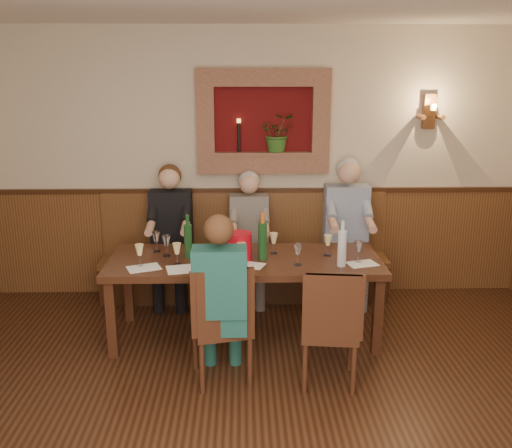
% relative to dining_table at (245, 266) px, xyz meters
% --- Properties ---
extents(room_shell, '(6.04, 6.04, 2.82)m').
position_rel_dining_table_xyz_m(room_shell, '(0.00, -1.85, 1.21)').
color(room_shell, beige).
rests_on(room_shell, ground).
extents(wainscoting, '(6.02, 6.02, 1.15)m').
position_rel_dining_table_xyz_m(wainscoting, '(0.00, -1.85, -0.09)').
color(wainscoting, '#542C18').
rests_on(wainscoting, ground).
extents(wall_niche, '(1.36, 0.30, 1.06)m').
position_rel_dining_table_xyz_m(wall_niche, '(0.24, 1.09, 1.13)').
color(wall_niche, '#520B0C').
rests_on(wall_niche, ground).
extents(wall_sconce, '(0.25, 0.20, 0.35)m').
position_rel_dining_table_xyz_m(wall_sconce, '(1.90, 1.08, 1.27)').
color(wall_sconce, '#542C18').
rests_on(wall_sconce, ground).
extents(dining_table, '(2.40, 0.90, 0.75)m').
position_rel_dining_table_xyz_m(dining_table, '(0.00, 0.00, 0.00)').
color(dining_table, '#3B1C11').
rests_on(dining_table, ground).
extents(bench, '(3.00, 0.45, 1.11)m').
position_rel_dining_table_xyz_m(bench, '(0.00, 0.94, -0.35)').
color(bench, '#381E0F').
rests_on(bench, ground).
extents(chair_near_left, '(0.51, 0.51, 0.97)m').
position_rel_dining_table_xyz_m(chair_near_left, '(-0.18, -0.75, -0.39)').
color(chair_near_left, '#3B1C11').
rests_on(chair_near_left, ground).
extents(chair_near_right, '(0.47, 0.47, 0.96)m').
position_rel_dining_table_xyz_m(chair_near_right, '(0.64, -0.82, -0.40)').
color(chair_near_right, '#3B1C11').
rests_on(chair_near_right, ground).
extents(person_bench_left, '(0.43, 0.52, 1.44)m').
position_rel_dining_table_xyz_m(person_bench_left, '(-0.76, 0.84, -0.08)').
color(person_bench_left, black).
rests_on(person_bench_left, ground).
extents(person_bench_mid, '(0.40, 0.49, 1.37)m').
position_rel_dining_table_xyz_m(person_bench_mid, '(0.05, 0.84, -0.11)').
color(person_bench_mid, '#595351').
rests_on(person_bench_mid, ground).
extents(person_bench_right, '(0.45, 0.56, 1.50)m').
position_rel_dining_table_xyz_m(person_bench_right, '(1.06, 0.84, -0.05)').
color(person_bench_right, navy).
rests_on(person_bench_right, ground).
extents(person_chair_front, '(0.40, 0.49, 1.37)m').
position_rel_dining_table_xyz_m(person_chair_front, '(-0.19, -0.78, -0.11)').
color(person_chair_front, '#163A4F').
rests_on(person_chair_front, ground).
extents(spittoon_bucket, '(0.25, 0.25, 0.24)m').
position_rel_dining_table_xyz_m(spittoon_bucket, '(-0.05, -0.03, 0.20)').
color(spittoon_bucket, red).
rests_on(spittoon_bucket, dining_table).
extents(wine_bottle_green_a, '(0.09, 0.09, 0.42)m').
position_rel_dining_table_xyz_m(wine_bottle_green_a, '(0.15, -0.04, 0.25)').
color(wine_bottle_green_a, '#19471E').
rests_on(wine_bottle_green_a, dining_table).
extents(wine_bottle_green_b, '(0.08, 0.08, 0.39)m').
position_rel_dining_table_xyz_m(wine_bottle_green_b, '(-0.50, 0.04, 0.23)').
color(wine_bottle_green_b, '#19471E').
rests_on(wine_bottle_green_b, dining_table).
extents(water_bottle, '(0.10, 0.10, 0.40)m').
position_rel_dining_table_xyz_m(water_bottle, '(0.82, -0.22, 0.24)').
color(water_bottle, silver).
rests_on(water_bottle, dining_table).
extents(tasting_sheet_a, '(0.32, 0.28, 0.00)m').
position_rel_dining_table_xyz_m(tasting_sheet_a, '(-0.85, -0.24, 0.08)').
color(tasting_sheet_a, white).
rests_on(tasting_sheet_a, dining_table).
extents(tasting_sheet_b, '(0.30, 0.26, 0.00)m').
position_rel_dining_table_xyz_m(tasting_sheet_b, '(0.04, -0.19, 0.08)').
color(tasting_sheet_b, white).
rests_on(tasting_sheet_b, dining_table).
extents(tasting_sheet_c, '(0.29, 0.24, 0.00)m').
position_rel_dining_table_xyz_m(tasting_sheet_c, '(1.01, -0.18, 0.08)').
color(tasting_sheet_c, white).
rests_on(tasting_sheet_c, dining_table).
extents(tasting_sheet_d, '(0.36, 0.29, 0.00)m').
position_rel_dining_table_xyz_m(tasting_sheet_d, '(-0.50, -0.27, 0.08)').
color(tasting_sheet_d, white).
rests_on(tasting_sheet_d, dining_table).
extents(wine_glass_0, '(0.08, 0.08, 0.19)m').
position_rel_dining_table_xyz_m(wine_glass_0, '(-0.89, -0.18, 0.17)').
color(wine_glass_0, '#FAE195').
rests_on(wine_glass_0, dining_table).
extents(wine_glass_1, '(0.08, 0.08, 0.19)m').
position_rel_dining_table_xyz_m(wine_glass_1, '(-0.70, 0.08, 0.17)').
color(wine_glass_1, white).
rests_on(wine_glass_1, dining_table).
extents(wine_glass_2, '(0.08, 0.08, 0.19)m').
position_rel_dining_table_xyz_m(wine_glass_2, '(-0.58, -0.16, 0.17)').
color(wine_glass_2, '#FAE195').
rests_on(wine_glass_2, dining_table).
extents(wine_glass_3, '(0.08, 0.08, 0.19)m').
position_rel_dining_table_xyz_m(wine_glass_3, '(-0.24, 0.12, 0.17)').
color(wine_glass_3, white).
rests_on(wine_glass_3, dining_table).
extents(wine_glass_4, '(0.08, 0.08, 0.19)m').
position_rel_dining_table_xyz_m(wine_glass_4, '(-0.03, -0.15, 0.17)').
color(wine_glass_4, '#FAE195').
rests_on(wine_glass_4, dining_table).
extents(wine_glass_5, '(0.08, 0.08, 0.19)m').
position_rel_dining_table_xyz_m(wine_glass_5, '(0.26, 0.13, 0.17)').
color(wine_glass_5, '#FAE195').
rests_on(wine_glass_5, dining_table).
extents(wine_glass_6, '(0.08, 0.08, 0.19)m').
position_rel_dining_table_xyz_m(wine_glass_6, '(0.45, -0.19, 0.17)').
color(wine_glass_6, white).
rests_on(wine_glass_6, dining_table).
extents(wine_glass_7, '(0.08, 0.08, 0.19)m').
position_rel_dining_table_xyz_m(wine_glass_7, '(0.74, 0.06, 0.17)').
color(wine_glass_7, '#FAE195').
rests_on(wine_glass_7, dining_table).
extents(wine_glass_8, '(0.08, 0.08, 0.19)m').
position_rel_dining_table_xyz_m(wine_glass_8, '(0.98, -0.13, 0.17)').
color(wine_glass_8, white).
rests_on(wine_glass_8, dining_table).
extents(wine_glass_9, '(0.08, 0.08, 0.19)m').
position_rel_dining_table_xyz_m(wine_glass_9, '(-0.20, -0.34, 0.17)').
color(wine_glass_9, '#FAE195').
rests_on(wine_glass_9, dining_table).
extents(wine_glass_10, '(0.08, 0.08, 0.19)m').
position_rel_dining_table_xyz_m(wine_glass_10, '(-0.81, 0.21, 0.17)').
color(wine_glass_10, white).
rests_on(wine_glass_10, dining_table).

